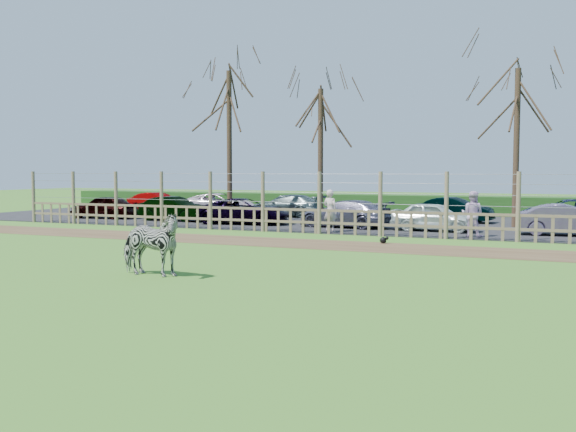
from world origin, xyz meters
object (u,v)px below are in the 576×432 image
at_px(tree_mid, 321,123).
at_px(car_1, 174,209).
at_px(tree_left, 229,109).
at_px(car_11, 455,210).
at_px(car_5, 567,220).
at_px(car_12, 566,212).
at_px(crow, 384,240).
at_px(car_7, 158,203).
at_px(zebra, 150,244).
at_px(car_2, 245,211).
at_px(car_9, 286,206).
at_px(tree_right, 517,109).
at_px(visitor_b, 472,214).
at_px(car_3, 345,214).
at_px(car_8, 220,204).
at_px(car_4, 434,217).
at_px(visitor_a, 330,211).
at_px(car_0, 104,207).

relative_size(tree_mid, car_1, 1.87).
bearing_deg(tree_left, car_11, 17.00).
bearing_deg(car_11, car_5, -127.10).
xyz_separation_m(tree_left, car_12, (15.60, 3.27, -4.98)).
bearing_deg(tree_mid, crow, -56.20).
bearing_deg(car_7, tree_mid, -103.32).
bearing_deg(car_5, car_11, 41.10).
relative_size(tree_left, car_11, 2.16).
bearing_deg(car_7, zebra, -146.76).
bearing_deg(car_5, tree_left, 79.74).
bearing_deg(tree_left, car_2, -44.80).
relative_size(tree_left, car_12, 1.82).
distance_m(zebra, car_11, 19.54).
bearing_deg(car_12, zebra, -29.57).
xyz_separation_m(car_1, car_9, (3.96, 4.97, 0.00)).
height_order(tree_left, car_2, tree_left).
height_order(car_11, car_12, same).
distance_m(crow, car_7, 19.45).
xyz_separation_m(tree_right, zebra, (-7.09, -17.33, -4.47)).
bearing_deg(car_12, visitor_b, -29.13).
distance_m(tree_right, car_1, 16.79).
distance_m(tree_left, tree_mid, 4.67).
bearing_deg(car_7, car_3, -111.73).
bearing_deg(car_3, car_12, 126.01).
xyz_separation_m(tree_mid, car_1, (-6.88, -2.41, -4.23)).
bearing_deg(car_2, car_1, 79.11).
bearing_deg(car_8, visitor_b, -120.70).
bearing_deg(tree_right, car_4, -131.00).
relative_size(crow, car_7, 0.09).
height_order(tree_mid, car_5, tree_mid).
bearing_deg(car_11, zebra, 175.35).
bearing_deg(car_8, car_11, -96.73).
xyz_separation_m(tree_right, crow, (-3.74, -8.36, -5.12)).
bearing_deg(car_1, car_3, -88.81).
distance_m(car_3, car_7, 14.25).
distance_m(car_1, car_11, 13.82).
bearing_deg(car_8, car_2, -145.43).
distance_m(tree_mid, visitor_a, 6.57).
relative_size(tree_left, car_1, 2.16).
distance_m(car_8, car_12, 18.33).
relative_size(visitor_b, car_5, 0.47).
relative_size(tree_right, car_7, 2.02).
height_order(visitor_b, car_3, visitor_b).
bearing_deg(car_1, car_0, 92.64).
relative_size(tree_mid, car_0, 1.94).
distance_m(car_1, car_8, 5.24).
bearing_deg(car_8, tree_right, -102.42).
bearing_deg(tree_right, visitor_b, -102.79).
xyz_separation_m(car_4, car_12, (5.02, 5.13, 0.00)).
bearing_deg(visitor_a, tree_left, -15.60).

